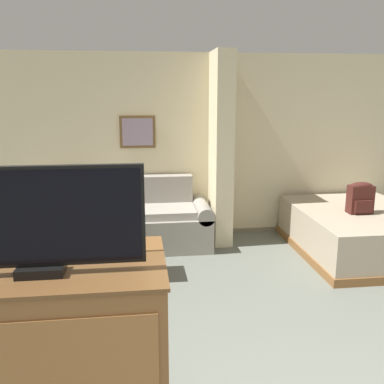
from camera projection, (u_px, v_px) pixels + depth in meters
name	position (u px, v px, depth m)	size (l,w,h in m)	color
wall_back	(212.00, 147.00, 6.19)	(7.65, 0.16, 2.60)	beige
wall_partition_pillar	(221.00, 150.00, 5.83)	(0.24, 0.64, 2.60)	beige
couch	(140.00, 222.00, 5.81)	(1.92, 0.84, 0.92)	gray
coffee_table	(132.00, 248.00, 4.82)	(0.68, 0.46, 0.40)	brown
side_table	(49.00, 216.00, 5.58)	(0.47, 0.47, 0.57)	brown
table_lamp	(46.00, 184.00, 5.48)	(0.35, 0.35, 0.51)	tan
tv_dresser	(49.00, 368.00, 2.36)	(1.32, 0.52, 1.12)	brown
tv	(37.00, 221.00, 2.17)	(1.10, 0.16, 0.58)	black
bed	(358.00, 231.00, 5.59)	(1.57, 1.96, 0.57)	brown
backpack	(361.00, 197.00, 5.35)	(0.30, 0.19, 0.40)	#471E19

